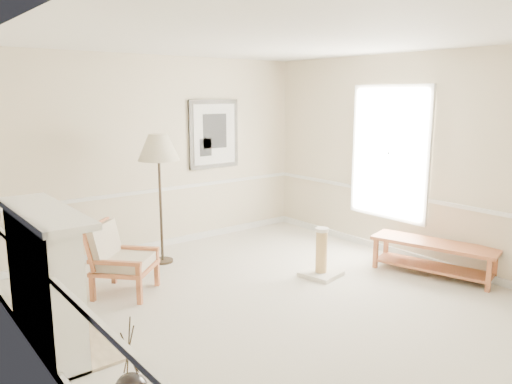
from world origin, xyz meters
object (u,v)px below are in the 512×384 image
scratching_post (321,261)px  floor_lamp (159,151)px  armchair (117,256)px  bench (433,253)px

scratching_post → floor_lamp: bearing=127.5°
armchair → bench: armchair is taller
floor_lamp → scratching_post: bearing=-52.5°
floor_lamp → bench: 3.89m
floor_lamp → bench: bearing=-46.4°
floor_lamp → scratching_post: size_ratio=2.80×
floor_lamp → armchair: bearing=-144.3°
armchair → floor_lamp: size_ratio=0.52×
bench → scratching_post: size_ratio=2.54×
bench → floor_lamp: bearing=133.6°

